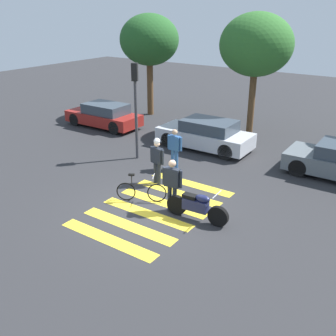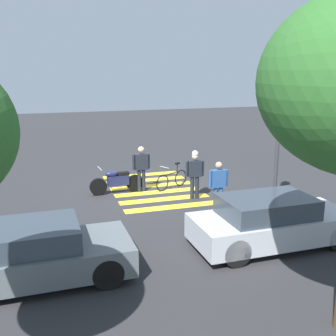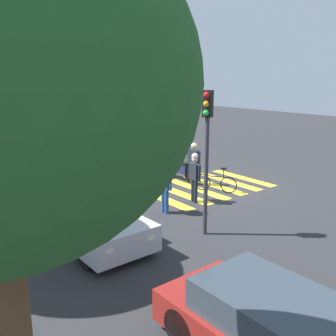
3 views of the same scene
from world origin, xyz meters
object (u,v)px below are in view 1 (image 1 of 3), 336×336
pedestrian_bystander (175,147)px  leaning_bicycle (141,191)px  car_silver_sedan (206,135)px  traffic_light_pole (136,96)px  police_motorcycle (197,206)px  officer_by_motorcycle (172,182)px  car_maroon_wagon (104,116)px  officer_on_foot (157,158)px

pedestrian_bystander → leaning_bicycle: bearing=-78.0°
car_silver_sedan → traffic_light_pole: (-1.81, -2.73, 2.05)m
car_silver_sedan → police_motorcycle: bearing=-62.7°
officer_by_motorcycle → leaning_bicycle: bearing=-178.5°
police_motorcycle → car_maroon_wagon: car_maroon_wagon is taller
officer_by_motorcycle → car_maroon_wagon: size_ratio=0.41×
police_motorcycle → pedestrian_bystander: size_ratio=1.23×
pedestrian_bystander → traffic_light_pole: traffic_light_pole is taller
leaning_bicycle → pedestrian_bystander: 3.07m
leaning_bicycle → car_maroon_wagon: size_ratio=0.36×
leaning_bicycle → officer_by_motorcycle: 1.39m
leaning_bicycle → pedestrian_bystander: (-0.63, 2.95, 0.59)m
police_motorcycle → officer_on_foot: 3.00m
car_maroon_wagon → car_silver_sedan: (6.26, 0.05, 0.04)m
pedestrian_bystander → traffic_light_pole: bearing=175.7°
officer_on_foot → car_maroon_wagon: officer_on_foot is taller
traffic_light_pole → car_maroon_wagon: bearing=148.9°
police_motorcycle → pedestrian_bystander: 4.11m
police_motorcycle → leaning_bicycle: 2.17m
car_maroon_wagon → officer_by_motorcycle: bearing=-34.6°
police_motorcycle → leaning_bicycle: (-2.17, 0.02, -0.09)m
officer_by_motorcycle → car_maroon_wagon: officer_by_motorcycle is taller
police_motorcycle → traffic_light_pole: bearing=147.2°
officer_on_foot → police_motorcycle: bearing=-29.8°
officer_by_motorcycle → traffic_light_pole: (-3.90, 3.07, 1.70)m
police_motorcycle → pedestrian_bystander: bearing=133.3°
pedestrian_bystander → car_maroon_wagon: bearing=156.4°
officer_by_motorcycle → pedestrian_bystander: 3.46m
officer_on_foot → car_silver_sedan: (-0.47, 4.39, -0.36)m
officer_on_foot → pedestrian_bystander: (-0.24, 1.50, -0.07)m
police_motorcycle → officer_by_motorcycle: (-0.94, 0.05, 0.55)m
police_motorcycle → car_silver_sedan: bearing=117.3°
officer_by_motorcycle → car_silver_sedan: size_ratio=0.40×
officer_by_motorcycle → car_maroon_wagon: bearing=145.4°
car_maroon_wagon → leaning_bicycle: bearing=-39.1°
car_silver_sedan → traffic_light_pole: bearing=-123.5°
officer_by_motorcycle → traffic_light_pole: traffic_light_pole is taller
police_motorcycle → car_silver_sedan: 6.60m
officer_by_motorcycle → pedestrian_bystander: (-1.86, 2.92, -0.05)m
leaning_bicycle → car_silver_sedan: 5.91m
car_maroon_wagon → car_silver_sedan: 6.26m
leaning_bicycle → traffic_light_pole: 4.72m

